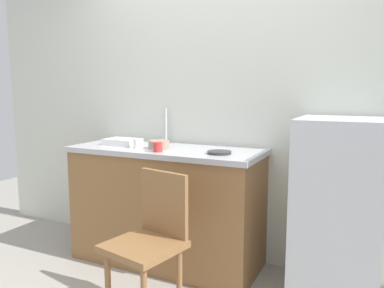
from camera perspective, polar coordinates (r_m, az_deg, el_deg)
The scene contains 11 objects.
back_wall at distance 3.13m, azimuth 4.43°, elevation 6.26°, with size 4.80×0.10×2.57m, color silver.
cabinet_base at distance 3.10m, azimuth -3.82°, elevation -9.51°, with size 1.49×0.60×0.90m, color olive.
countertop at distance 2.99m, azimuth -3.91°, elevation -0.92°, with size 1.53×0.64×0.04m, color #B7B7BC.
faucet at distance 3.26m, azimuth -3.99°, elevation 2.82°, with size 0.02×0.02×0.30m, color #B7B7BC.
refrigerator at distance 2.69m, azimuth 21.07°, elevation -9.28°, with size 0.54×0.59×1.21m, color silver.
chair at distance 2.36m, azimuth -6.26°, elevation -13.95°, with size 0.47×0.47×0.89m.
dish_tray at distance 3.19m, azimuth -10.44°, elevation 0.35°, with size 0.28×0.20×0.05m, color white.
terracotta_bowl at distance 2.93m, azimuth -5.01°, elevation -0.09°, with size 0.16×0.16×0.06m, color gray.
hotplate at distance 2.69m, azimuth 4.12°, elevation -1.28°, with size 0.17×0.17×0.02m, color #2D2D2D.
cup_red at distance 2.78m, azimuth -5.15°, elevation -0.44°, with size 0.07×0.07×0.07m, color red.
cup_white at distance 2.97m, azimuth -8.25°, elevation 0.07°, with size 0.06×0.06×0.07m, color white.
Camera 1 is at (1.14, -1.92, 1.38)m, focal length 35.44 mm.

